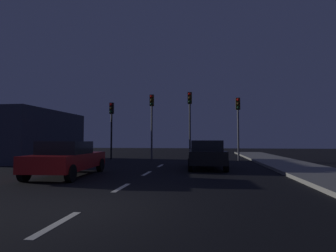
{
  "coord_description": "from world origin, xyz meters",
  "views": [
    {
      "loc": [
        2.66,
        -5.88,
        1.5
      ],
      "look_at": [
        -0.15,
        14.61,
        2.59
      ],
      "focal_mm": 29.21,
      "sensor_mm": 36.0,
      "label": 1
    }
  ],
  "objects_px": {
    "traffic_signal_far_left": "(111,119)",
    "car_stopped_ahead": "(206,154)",
    "car_adjacent_lane": "(67,158)",
    "traffic_signal_center_right": "(190,113)",
    "traffic_signal_center_left": "(152,114)",
    "traffic_signal_far_right": "(238,116)"
  },
  "relations": [
    {
      "from": "traffic_signal_center_right",
      "to": "traffic_signal_far_right",
      "type": "bearing_deg",
      "value": -0.02
    },
    {
      "from": "traffic_signal_center_left",
      "to": "traffic_signal_far_right",
      "type": "xyz_separation_m",
      "value": [
        6.64,
        -0.0,
        -0.25
      ]
    },
    {
      "from": "traffic_signal_far_left",
      "to": "traffic_signal_far_right",
      "type": "height_order",
      "value": "traffic_signal_far_right"
    },
    {
      "from": "traffic_signal_far_left",
      "to": "car_stopped_ahead",
      "type": "relative_size",
      "value": 1.04
    },
    {
      "from": "traffic_signal_far_left",
      "to": "traffic_signal_far_right",
      "type": "relative_size",
      "value": 0.96
    },
    {
      "from": "car_stopped_ahead",
      "to": "car_adjacent_lane",
      "type": "bearing_deg",
      "value": -145.87
    },
    {
      "from": "traffic_signal_far_right",
      "to": "car_stopped_ahead",
      "type": "xyz_separation_m",
      "value": [
        -2.42,
        -6.23,
        -2.55
      ]
    },
    {
      "from": "traffic_signal_center_right",
      "to": "traffic_signal_far_left",
      "type": "bearing_deg",
      "value": -179.99
    },
    {
      "from": "traffic_signal_far_left",
      "to": "traffic_signal_center_right",
      "type": "height_order",
      "value": "traffic_signal_center_right"
    },
    {
      "from": "traffic_signal_center_left",
      "to": "traffic_signal_center_right",
      "type": "distance_m",
      "value": 3.0
    },
    {
      "from": "traffic_signal_far_right",
      "to": "traffic_signal_center_left",
      "type": "bearing_deg",
      "value": 179.99
    },
    {
      "from": "car_stopped_ahead",
      "to": "car_adjacent_lane",
      "type": "distance_m",
      "value": 7.03
    },
    {
      "from": "traffic_signal_far_left",
      "to": "traffic_signal_center_right",
      "type": "distance_m",
      "value": 6.31
    },
    {
      "from": "traffic_signal_center_right",
      "to": "traffic_signal_far_right",
      "type": "distance_m",
      "value": 3.65
    },
    {
      "from": "traffic_signal_center_left",
      "to": "car_adjacent_lane",
      "type": "relative_size",
      "value": 1.11
    },
    {
      "from": "traffic_signal_center_right",
      "to": "car_adjacent_lane",
      "type": "height_order",
      "value": "traffic_signal_center_right"
    },
    {
      "from": "traffic_signal_far_right",
      "to": "car_stopped_ahead",
      "type": "bearing_deg",
      "value": -111.2
    },
    {
      "from": "traffic_signal_far_left",
      "to": "traffic_signal_far_right",
      "type": "bearing_deg",
      "value": 0.0
    },
    {
      "from": "traffic_signal_center_right",
      "to": "car_adjacent_lane",
      "type": "xyz_separation_m",
      "value": [
        -4.6,
        -10.18,
        -2.9
      ]
    },
    {
      "from": "car_adjacent_lane",
      "to": "car_stopped_ahead",
      "type": "bearing_deg",
      "value": 34.13
    },
    {
      "from": "traffic_signal_center_left",
      "to": "car_stopped_ahead",
      "type": "distance_m",
      "value": 8.04
    },
    {
      "from": "traffic_signal_far_right",
      "to": "car_stopped_ahead",
      "type": "height_order",
      "value": "traffic_signal_far_right"
    }
  ]
}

